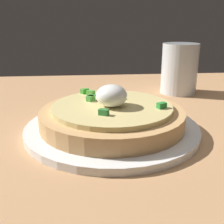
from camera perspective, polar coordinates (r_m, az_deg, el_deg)
name	(u,v)px	position (r cm, az deg, el deg)	size (l,w,h in cm)	color
dining_table	(76,123)	(50.07, -7.37, -2.29)	(96.67, 70.65, 3.33)	tan
plate	(112,128)	(41.76, 0.00, -3.28)	(25.76, 25.76, 1.05)	white
pizza	(112,115)	(40.99, -0.01, -0.52)	(21.27, 21.27, 6.26)	tan
cup_near	(179,71)	(64.29, 13.66, 8.13)	(7.96, 7.96, 10.99)	silver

